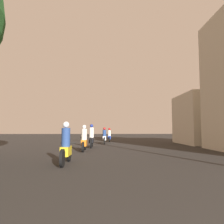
% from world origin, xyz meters
% --- Properties ---
extents(motorcycle_yellow, '(0.60, 2.02, 1.59)m').
position_xyz_m(motorcycle_yellow, '(-2.12, 8.32, 0.63)').
color(motorcycle_yellow, black).
rests_on(motorcycle_yellow, ground_plane).
extents(motorcycle_orange, '(0.60, 1.98, 1.56)m').
position_xyz_m(motorcycle_orange, '(-1.91, 13.20, 0.62)').
color(motorcycle_orange, black).
rests_on(motorcycle_orange, ground_plane).
extents(motorcycle_black, '(0.60, 2.00, 1.66)m').
position_xyz_m(motorcycle_black, '(-1.63, 15.74, 0.66)').
color(motorcycle_black, black).
rests_on(motorcycle_black, ground_plane).
extents(motorcycle_white, '(0.60, 2.09, 1.47)m').
position_xyz_m(motorcycle_white, '(-0.73, 19.77, 0.60)').
color(motorcycle_white, black).
rests_on(motorcycle_white, ground_plane).
extents(motorcycle_blue, '(0.60, 1.93, 1.43)m').
position_xyz_m(motorcycle_blue, '(-0.24, 22.80, 0.58)').
color(motorcycle_blue, black).
rests_on(motorcycle_blue, ground_plane).
extents(building_right_far, '(5.39, 5.40, 4.39)m').
position_xyz_m(building_right_far, '(8.78, 19.16, 2.19)').
color(building_right_far, beige).
rests_on(building_right_far, ground_plane).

